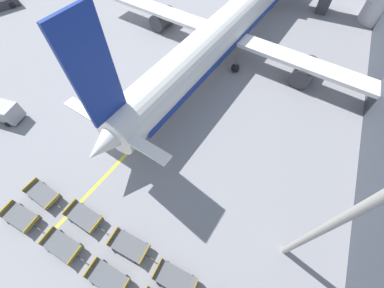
% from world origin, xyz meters
% --- Properties ---
extents(ground_plane, '(500.00, 500.00, 0.00)m').
position_xyz_m(ground_plane, '(0.00, 0.00, 0.00)').
color(ground_plane, gray).
extents(airplane, '(39.54, 47.29, 13.53)m').
position_xyz_m(airplane, '(12.48, -0.78, 3.35)').
color(airplane, white).
rests_on(airplane, ground_plane).
extents(baggage_dolly_row_near_col_a, '(3.69, 1.64, 0.92)m').
position_xyz_m(baggage_dolly_row_near_col_a, '(5.73, -29.71, 0.47)').
color(baggage_dolly_row_near_col_a, '#515459').
rests_on(baggage_dolly_row_near_col_a, ground_plane).
extents(baggage_dolly_row_near_col_b, '(3.71, 1.70, 0.92)m').
position_xyz_m(baggage_dolly_row_near_col_b, '(10.26, -29.90, 0.47)').
color(baggage_dolly_row_near_col_b, '#515459').
rests_on(baggage_dolly_row_near_col_b, ground_plane).
extents(baggage_dolly_row_near_col_c, '(3.70, 1.67, 0.92)m').
position_xyz_m(baggage_dolly_row_near_col_c, '(14.68, -30.13, 0.47)').
color(baggage_dolly_row_near_col_c, '#515459').
rests_on(baggage_dolly_row_near_col_c, ground_plane).
extents(baggage_dolly_row_mid_a_col_a, '(3.74, 1.81, 0.92)m').
position_xyz_m(baggage_dolly_row_mid_a_col_a, '(5.89, -27.49, 0.47)').
color(baggage_dolly_row_mid_a_col_a, '#515459').
rests_on(baggage_dolly_row_mid_a_col_a, ground_plane).
extents(baggage_dolly_row_mid_a_col_b, '(3.73, 1.75, 0.92)m').
position_xyz_m(baggage_dolly_row_mid_a_col_b, '(10.31, -27.47, 0.47)').
color(baggage_dolly_row_mid_a_col_b, '#515459').
rests_on(baggage_dolly_row_mid_a_col_b, ground_plane).
extents(baggage_dolly_row_mid_a_col_c, '(3.69, 1.61, 0.92)m').
position_xyz_m(baggage_dolly_row_mid_a_col_c, '(14.82, -27.70, 0.47)').
color(baggage_dolly_row_mid_a_col_c, '#515459').
rests_on(baggage_dolly_row_mid_a_col_c, ground_plane).
extents(baggage_dolly_row_mid_a_col_d, '(3.69, 1.62, 0.92)m').
position_xyz_m(baggage_dolly_row_mid_a_col_d, '(18.97, -28.11, 0.47)').
color(baggage_dolly_row_mid_a_col_d, '#515459').
rests_on(baggage_dolly_row_mid_a_col_d, ground_plane).
extents(stand_guidance_stripe, '(5.59, 38.49, 0.01)m').
position_xyz_m(stand_guidance_stripe, '(11.11, -10.91, 0.00)').
color(stand_guidance_stripe, yellow).
rests_on(stand_guidance_stripe, ground_plane).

